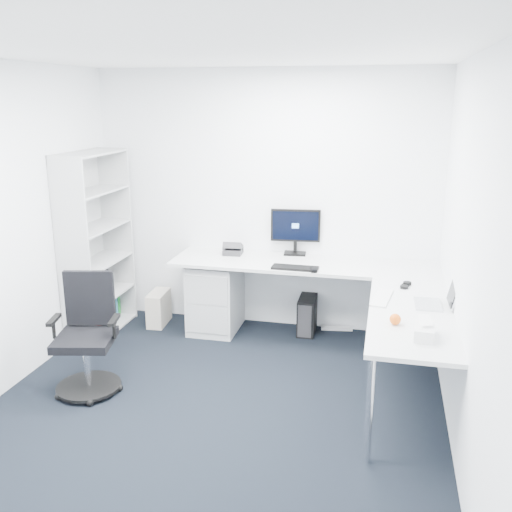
% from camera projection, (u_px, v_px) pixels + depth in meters
% --- Properties ---
extents(ground, '(4.20, 4.20, 0.00)m').
position_uv_depth(ground, '(206.00, 422.00, 4.37)').
color(ground, black).
extents(ceiling, '(4.20, 4.20, 0.00)m').
position_uv_depth(ceiling, '(196.00, 49.00, 3.65)').
color(ceiling, white).
extents(wall_back, '(3.60, 0.02, 2.70)m').
position_uv_depth(wall_back, '(265.00, 202.00, 5.98)').
color(wall_back, white).
rests_on(wall_back, ground).
extents(wall_front, '(3.60, 0.02, 2.70)m').
position_uv_depth(wall_front, '(17.00, 402.00, 2.04)').
color(wall_front, white).
rests_on(wall_front, ground).
extents(wall_right, '(0.02, 4.20, 2.70)m').
position_uv_depth(wall_right, '(471.00, 269.00, 3.62)').
color(wall_right, white).
rests_on(wall_right, ground).
extents(l_desk, '(2.79, 1.56, 0.82)m').
position_uv_depth(l_desk, '(305.00, 314.00, 5.46)').
color(l_desk, silver).
rests_on(l_desk, ground).
extents(drawer_pedestal, '(0.48, 0.60, 0.74)m').
position_uv_depth(drawer_pedestal, '(215.00, 296.00, 6.04)').
color(drawer_pedestal, silver).
rests_on(drawer_pedestal, ground).
extents(bookshelf, '(0.37, 0.95, 1.89)m').
position_uv_depth(bookshelf, '(96.00, 245.00, 5.83)').
color(bookshelf, '#B2B4B4').
rests_on(bookshelf, ground).
extents(task_chair, '(0.67, 0.67, 1.00)m').
position_uv_depth(task_chair, '(85.00, 337.00, 4.70)').
color(task_chair, black).
rests_on(task_chair, ground).
extents(black_pc_tower, '(0.18, 0.40, 0.39)m').
position_uv_depth(black_pc_tower, '(307.00, 315.00, 6.01)').
color(black_pc_tower, black).
rests_on(black_pc_tower, ground).
extents(beige_pc_tower, '(0.20, 0.39, 0.36)m').
position_uv_depth(beige_pc_tower, '(159.00, 308.00, 6.24)').
color(beige_pc_tower, beige).
rests_on(beige_pc_tower, ground).
extents(power_strip, '(0.34, 0.11, 0.04)m').
position_uv_depth(power_strip, '(337.00, 328.00, 6.10)').
color(power_strip, silver).
rests_on(power_strip, ground).
extents(monitor, '(0.53, 0.21, 0.49)m').
position_uv_depth(monitor, '(295.00, 231.00, 5.92)').
color(monitor, black).
rests_on(monitor, l_desk).
extents(black_keyboard, '(0.45, 0.17, 0.02)m').
position_uv_depth(black_keyboard, '(295.00, 268.00, 5.47)').
color(black_keyboard, black).
rests_on(black_keyboard, l_desk).
extents(mouse, '(0.07, 0.10, 0.03)m').
position_uv_depth(mouse, '(314.00, 270.00, 5.38)').
color(mouse, black).
rests_on(mouse, l_desk).
extents(desk_phone, '(0.20, 0.20, 0.13)m').
position_uv_depth(desk_phone, '(233.00, 248.00, 5.97)').
color(desk_phone, '#29292B').
rests_on(desk_phone, l_desk).
extents(laptop, '(0.31, 0.30, 0.21)m').
position_uv_depth(laptop, '(429.00, 293.00, 4.48)').
color(laptop, silver).
rests_on(laptop, l_desk).
extents(white_keyboard, '(0.18, 0.45, 0.01)m').
position_uv_depth(white_keyboard, '(382.00, 298.00, 4.65)').
color(white_keyboard, silver).
rests_on(white_keyboard, l_desk).
extents(headphones, '(0.14, 0.19, 0.04)m').
position_uv_depth(headphones, '(406.00, 284.00, 4.96)').
color(headphones, black).
rests_on(headphones, l_desk).
extents(orange_fruit, '(0.08, 0.08, 0.08)m').
position_uv_depth(orange_fruit, '(395.00, 319.00, 4.12)').
color(orange_fruit, '#DF5B13').
rests_on(orange_fruit, l_desk).
extents(tissue_box, '(0.15, 0.26, 0.09)m').
position_uv_depth(tissue_box, '(424.00, 331.00, 3.90)').
color(tissue_box, silver).
rests_on(tissue_box, l_desk).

